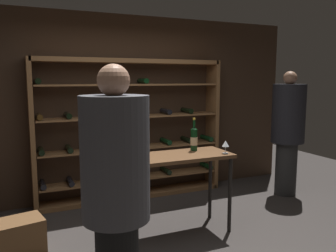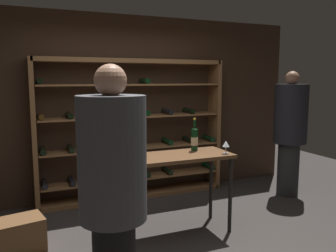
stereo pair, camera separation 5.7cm
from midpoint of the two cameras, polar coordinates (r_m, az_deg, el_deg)
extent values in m
plane|color=#383330|center=(3.75, -0.05, -20.04)|extent=(9.89, 9.89, 0.00)
cube|color=#3D2B1E|center=(5.17, -8.78, 3.10)|extent=(5.82, 0.10, 2.67)
cube|color=brown|center=(4.83, -21.85, -1.52)|extent=(0.06, 0.32, 2.03)
cube|color=brown|center=(5.61, 7.02, 0.20)|extent=(0.06, 0.32, 2.03)
cube|color=brown|center=(5.01, -6.48, 10.61)|extent=(2.71, 0.32, 0.06)
cube|color=brown|center=(5.29, -6.15, -11.24)|extent=(2.71, 0.32, 0.06)
cube|color=brown|center=(5.21, -6.19, -8.50)|extent=(2.63, 0.32, 0.02)
cylinder|color=black|center=(4.98, -20.29, -9.05)|extent=(0.08, 0.30, 0.08)
cylinder|color=black|center=(5.01, -16.15, -8.77)|extent=(0.08, 0.30, 0.08)
cylinder|color=black|center=(5.07, -12.08, -8.45)|extent=(0.08, 0.30, 0.08)
cylinder|color=black|center=(5.25, -4.32, -7.72)|extent=(0.08, 0.30, 0.08)
cylinder|color=black|center=(5.37, -0.68, -7.33)|extent=(0.08, 0.30, 0.08)
cylinder|color=black|center=(5.68, 6.04, -6.53)|extent=(0.08, 0.30, 0.08)
cube|color=brown|center=(5.10, -6.27, -3.55)|extent=(2.63, 0.32, 0.02)
cylinder|color=black|center=(4.87, -20.54, -3.88)|extent=(0.08, 0.30, 0.08)
cylinder|color=black|center=(4.90, -16.35, -3.63)|extent=(0.08, 0.30, 0.08)
cylinder|color=black|center=(4.96, -12.23, -3.36)|extent=(0.08, 0.30, 0.08)
cylinder|color=black|center=(5.04, -8.22, -3.08)|extent=(0.08, 0.30, 0.08)
cylinder|color=black|center=(5.27, -0.68, -2.52)|extent=(0.08, 0.30, 0.08)
cylinder|color=black|center=(5.42, 2.81, -2.25)|extent=(0.08, 0.30, 0.08)
cylinder|color=black|center=(5.59, 6.11, -1.98)|extent=(0.08, 0.30, 0.08)
cube|color=brown|center=(5.03, -6.34, 1.57)|extent=(2.63, 0.32, 0.02)
cylinder|color=#4C3314|center=(4.80, -20.80, 1.47)|extent=(0.08, 0.30, 0.08)
cylinder|color=black|center=(4.83, -16.55, 1.70)|extent=(0.08, 0.30, 0.08)
cylinder|color=black|center=(4.89, -12.38, 1.91)|extent=(0.08, 0.30, 0.08)
cylinder|color=black|center=(4.97, -8.33, 2.10)|extent=(0.08, 0.30, 0.08)
cylinder|color=black|center=(5.08, -4.42, 2.28)|extent=(0.08, 0.30, 0.08)
cylinder|color=black|center=(5.21, -0.69, 2.44)|extent=(0.08, 0.30, 0.08)
cylinder|color=black|center=(5.36, 2.84, 2.58)|extent=(0.08, 0.30, 0.08)
cube|color=brown|center=(5.00, -6.42, 6.79)|extent=(2.63, 0.32, 0.02)
cylinder|color=black|center=(4.78, -21.07, 6.94)|extent=(0.08, 0.30, 0.08)
cylinder|color=#4C3314|center=(4.95, -8.43, 7.38)|extent=(0.08, 0.30, 0.08)
cylinder|color=black|center=(5.06, -4.48, 7.45)|extent=(0.08, 0.30, 0.08)
cube|color=brown|center=(3.85, 0.69, -5.09)|extent=(1.29, 0.54, 0.04)
cylinder|color=black|center=(3.59, -6.75, -13.75)|extent=(0.04, 0.04, 0.87)
cylinder|color=black|center=(4.07, 9.77, -11.16)|extent=(0.04, 0.04, 0.87)
cylinder|color=black|center=(3.98, -8.64, -11.57)|extent=(0.04, 0.04, 0.87)
cylinder|color=black|center=(4.42, 6.60, -9.55)|extent=(0.04, 0.04, 0.87)
cylinder|color=#4C4C51|center=(2.38, -9.40, -5.33)|extent=(0.47, 0.47, 0.85)
sphere|color=#AD7A5B|center=(2.31, -9.69, 7.43)|extent=(0.22, 0.22, 0.22)
cube|color=#26193F|center=(2.47, -4.53, -2.31)|extent=(0.02, 0.05, 0.48)
cylinder|color=#262626|center=(5.57, 18.62, -6.63)|extent=(0.31, 0.31, 0.80)
cylinder|color=black|center=(5.43, 19.00, 1.96)|extent=(0.48, 0.48, 0.87)
sphere|color=#AD7A5B|center=(5.41, 19.25, 7.50)|extent=(0.20, 0.20, 0.20)
cube|color=brown|center=(3.97, -23.90, -16.32)|extent=(0.54, 0.43, 0.34)
cylinder|color=black|center=(3.74, -6.16, -3.41)|extent=(0.07, 0.07, 0.23)
cone|color=black|center=(3.71, -6.19, -1.48)|extent=(0.07, 0.07, 0.03)
cylinder|color=black|center=(3.71, -6.20, -0.63)|extent=(0.03, 0.03, 0.09)
cylinder|color=#B7932D|center=(3.70, -6.21, 0.19)|extent=(0.03, 0.03, 0.02)
cylinder|color=silver|center=(3.74, -6.16, -3.58)|extent=(0.07, 0.07, 0.09)
cylinder|color=black|center=(4.06, 3.91, -2.31)|extent=(0.08, 0.08, 0.25)
cone|color=black|center=(4.04, 3.93, -0.37)|extent=(0.08, 0.08, 0.03)
cylinder|color=black|center=(4.03, 3.94, 0.41)|extent=(0.03, 0.03, 0.09)
cylinder|color=#B7932D|center=(4.03, 3.94, 1.17)|extent=(0.03, 0.03, 0.02)
cylinder|color=#C6B28C|center=(4.06, 3.91, -2.49)|extent=(0.08, 0.08, 0.10)
cylinder|color=silver|center=(3.97, 9.04, -4.46)|extent=(0.07, 0.07, 0.00)
cylinder|color=silver|center=(3.96, 9.05, -3.89)|extent=(0.01, 0.01, 0.08)
cone|color=silver|center=(3.95, 9.07, -2.88)|extent=(0.08, 0.08, 0.07)
cylinder|color=#590A14|center=(3.95, 9.07, -3.09)|extent=(0.04, 0.04, 0.02)
camera|label=1|loc=(0.03, -90.44, -0.06)|focal=36.91mm
camera|label=2|loc=(0.03, 89.56, 0.06)|focal=36.91mm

